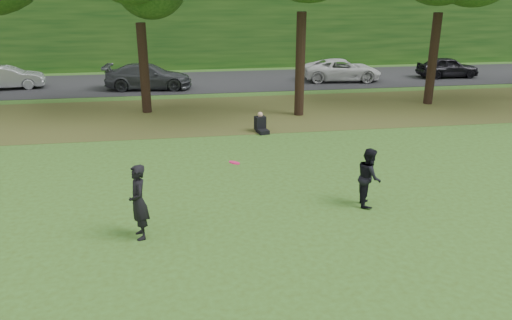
{
  "coord_description": "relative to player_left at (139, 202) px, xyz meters",
  "views": [
    {
      "loc": [
        -1.41,
        -9.68,
        5.91
      ],
      "look_at": [
        0.54,
        2.93,
        1.3
      ],
      "focal_mm": 35.0,
      "sensor_mm": 36.0,
      "label": 1
    }
  ],
  "objects": [
    {
      "name": "player_left",
      "position": [
        0.0,
        0.0,
        0.0
      ],
      "size": [
        0.59,
        0.76,
        1.86
      ],
      "primitive_type": "imported",
      "rotation": [
        0.0,
        0.0,
        -1.34
      ],
      "color": "black",
      "rests_on": "ground"
    },
    {
      "name": "far_hedge",
      "position": [
        2.53,
        25.55,
        1.57
      ],
      "size": [
        70.0,
        3.0,
        5.0
      ],
      "primitive_type": "cube",
      "color": "#133D11",
      "rests_on": "ground"
    },
    {
      "name": "frisbee",
      "position": [
        2.33,
        0.16,
        0.81
      ],
      "size": [
        0.31,
        0.3,
        0.11
      ],
      "color": "#DF1256",
      "rests_on": "ground"
    },
    {
      "name": "street",
      "position": [
        2.53,
        19.55,
        -0.92
      ],
      "size": [
        70.0,
        7.0,
        0.02
      ],
      "primitive_type": "cube",
      "color": "black",
      "rests_on": "ground"
    },
    {
      "name": "seated_person",
      "position": [
        4.33,
        8.38,
        -0.62
      ],
      "size": [
        0.56,
        0.8,
        0.83
      ],
      "rotation": [
        0.0,
        0.0,
        0.23
      ],
      "color": "black",
      "rests_on": "ground"
    },
    {
      "name": "parked_cars",
      "position": [
        1.81,
        18.47,
        -0.24
      ],
      "size": [
        37.99,
        3.35,
        1.41
      ],
      "color": "black",
      "rests_on": "street"
    },
    {
      "name": "ground",
      "position": [
        2.53,
        -1.45,
        -0.93
      ],
      "size": [
        120.0,
        120.0,
        0.0
      ],
      "primitive_type": "plane",
      "color": "#344E18",
      "rests_on": "ground"
    },
    {
      "name": "leaf_litter",
      "position": [
        2.53,
        11.55,
        -0.93
      ],
      "size": [
        60.0,
        7.0,
        0.01
      ],
      "primitive_type": "cube",
      "color": "#473419",
      "rests_on": "ground"
    },
    {
      "name": "player_right",
      "position": [
        6.13,
        0.96,
        -0.11
      ],
      "size": [
        0.78,
        0.91,
        1.64
      ],
      "primitive_type": "imported",
      "rotation": [
        0.0,
        0.0,
        1.36
      ],
      "color": "black",
      "rests_on": "ground"
    }
  ]
}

